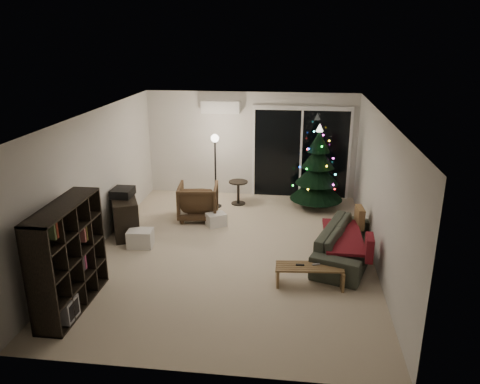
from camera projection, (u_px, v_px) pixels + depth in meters
The scene contains 18 objects.
room at pixel (264, 176), 9.57m from camera, with size 6.50×7.51×2.60m.
bookshelf at pixel (55, 256), 6.62m from camera, with size 0.40×1.57×1.57m, color black, non-canonical shape.
media_cabinet at pixel (125, 214), 9.27m from camera, with size 0.45×1.21×0.76m, color black.
stereo at pixel (123, 192), 9.12m from camera, with size 0.38×0.45×0.16m, color black.
armchair at pixel (198, 201), 9.97m from camera, with size 0.82×0.84×0.76m, color #3D2E1C.
ottoman at pixel (191, 207), 10.03m from camera, with size 0.56×0.56×0.50m, color beige.
cardboard_box_a at pixel (140, 238), 8.70m from camera, with size 0.45×0.35×0.32m, color silver.
cardboard_box_b at pixel (216, 220), 9.65m from camera, with size 0.38×0.29×0.27m, color silver.
side_table at pixel (238, 193), 10.85m from camera, with size 0.44×0.44×0.55m, color black.
floor_lamp at pixel (215, 173), 10.51m from camera, with size 0.26×0.26×1.62m, color black.
sofa at pixel (348, 244), 8.16m from camera, with size 2.06×0.80×0.60m, color #2A3226.
sofa_throw at pixel (343, 236), 8.13m from camera, with size 0.64×1.48×0.05m, color maroon.
cushion_a at pixel (359, 217), 8.67m from camera, with size 0.12×0.39×0.39m, color brown.
cushion_b at pixel (369, 248), 7.45m from camera, with size 0.12×0.39×0.39m, color maroon.
coffee_table at pixel (309, 275), 7.36m from camera, with size 1.06×0.37×0.34m, color brown, non-canonical shape.
remote_a at pixel (300, 265), 7.32m from camera, with size 0.13×0.04×0.02m, color black.
remote_b at pixel (316, 264), 7.34m from camera, with size 0.12×0.04×0.02m, color slate.
christmas_tree at pixel (318, 167), 10.40m from camera, with size 1.19×1.19×1.92m, color black.
Camera 1 is at (1.08, -7.67, 3.79)m, focal length 35.00 mm.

